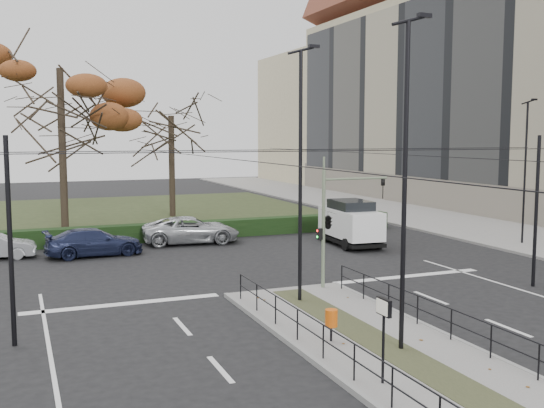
{
  "coord_description": "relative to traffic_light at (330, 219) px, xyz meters",
  "views": [
    {
      "loc": [
        -9.39,
        -17.14,
        5.98
      ],
      "look_at": [
        0.87,
        8.21,
        3.04
      ],
      "focal_mm": 42.0,
      "sensor_mm": 36.0,
      "label": 1
    }
  ],
  "objects": [
    {
      "name": "median_island",
      "position": [
        -1.76,
        -7.0,
        -2.7
      ],
      "size": [
        4.4,
        15.0,
        0.14
      ],
      "primitive_type": "cube",
      "color": "slate",
      "rests_on": "ground"
    },
    {
      "name": "streetlamp_median_near",
      "position": [
        -1.47,
        -7.24,
        1.96
      ],
      "size": [
        0.76,
        0.15,
        9.05
      ],
      "color": "black",
      "rests_on": "median_island"
    },
    {
      "name": "apartment_block",
      "position": [
        26.2,
        19.47,
        7.62
      ],
      "size": [
        13.09,
        52.1,
        21.64
      ],
      "color": "#BCB188",
      "rests_on": "ground"
    },
    {
      "name": "hedge",
      "position": [
        -7.76,
        14.1,
        -2.27
      ],
      "size": [
        38.0,
        1.0,
        1.0
      ],
      "primitive_type": "cube",
      "color": "black",
      "rests_on": "ground"
    },
    {
      "name": "ground",
      "position": [
        -1.76,
        -4.5,
        -2.77
      ],
      "size": [
        140.0,
        140.0,
        0.0
      ],
      "primitive_type": "plane",
      "color": "black",
      "rests_on": "ground"
    },
    {
      "name": "park",
      "position": [
        -7.76,
        27.5,
        -2.72
      ],
      "size": [
        38.0,
        26.0,
        0.1
      ],
      "primitive_type": "cube",
      "color": "#283118",
      "rests_on": "ground"
    },
    {
      "name": "sidewalk_east",
      "position": [
        16.24,
        17.5,
        -2.7
      ],
      "size": [
        8.0,
        90.0,
        0.14
      ],
      "primitive_type": "cube",
      "color": "slate",
      "rests_on": "ground"
    },
    {
      "name": "median_railing",
      "position": [
        -1.76,
        -7.1,
        -1.8
      ],
      "size": [
        4.14,
        13.24,
        0.92
      ],
      "color": "black",
      "rests_on": "median_island"
    },
    {
      "name": "traffic_light",
      "position": [
        0.0,
        0.0,
        0.0
      ],
      "size": [
        3.08,
        1.76,
        4.53
      ],
      "color": "slate",
      "rests_on": "median_island"
    },
    {
      "name": "streetlamp_sidewalk",
      "position": [
        14.49,
        5.11,
        1.34
      ],
      "size": [
        0.65,
        0.13,
        7.83
      ],
      "color": "black",
      "rests_on": "sidewalk_east"
    },
    {
      "name": "litter_bin",
      "position": [
        -2.96,
        -5.91,
        -1.98
      ],
      "size": [
        0.36,
        0.36,
        0.92
      ],
      "color": "black",
      "rests_on": "median_island"
    },
    {
      "name": "info_panel",
      "position": [
        -3.27,
        -9.14,
        -1.02
      ],
      "size": [
        0.12,
        0.53,
        2.05
      ],
      "color": "black",
      "rests_on": "median_island"
    },
    {
      "name": "bare_tree_near",
      "position": [
        -8.5,
        17.96,
        4.53
      ],
      "size": [
        6.77,
        6.77,
        10.34
      ],
      "color": "black",
      "rests_on": "park"
    },
    {
      "name": "rust_tree",
      "position": [
        -8.28,
        21.2,
        7.44
      ],
      "size": [
        9.66,
        9.66,
        13.31
      ],
      "color": "black",
      "rests_on": "park"
    },
    {
      "name": "catenary",
      "position": [
        -1.76,
        -2.88,
        0.65
      ],
      "size": [
        20.0,
        34.0,
        6.0
      ],
      "color": "black",
      "rests_on": "ground"
    },
    {
      "name": "streetlamp_median_far",
      "position": [
        -1.91,
        -1.48,
        1.92
      ],
      "size": [
        0.75,
        0.15,
        8.96
      ],
      "color": "black",
      "rests_on": "median_island"
    },
    {
      "name": "parked_car_fourth",
      "position": [
        -2.17,
        12.57,
        -2.03
      ],
      "size": [
        5.62,
        3.07,
        1.49
      ],
      "primitive_type": "imported",
      "rotation": [
        0.0,
        0.0,
        1.46
      ],
      "color": "#A8ABB0",
      "rests_on": "ground"
    },
    {
      "name": "parked_car_third",
      "position": [
        -7.64,
        10.73,
        -2.08
      ],
      "size": [
        4.89,
        2.25,
        1.38
      ],
      "primitive_type": "imported",
      "rotation": [
        0.0,
        0.0,
        1.64
      ],
      "color": "#1B2241",
      "rests_on": "ground"
    },
    {
      "name": "white_van",
      "position": [
        5.74,
        8.64,
        -1.49
      ],
      "size": [
        2.39,
        4.8,
        2.48
      ],
      "color": "white",
      "rests_on": "ground"
    },
    {
      "name": "bare_tree_center",
      "position": [
        -0.53,
        24.07,
        4.1
      ],
      "size": [
        6.68,
        6.68,
        9.72
      ],
      "color": "black",
      "rests_on": "park"
    }
  ]
}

